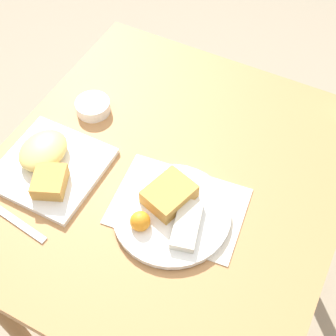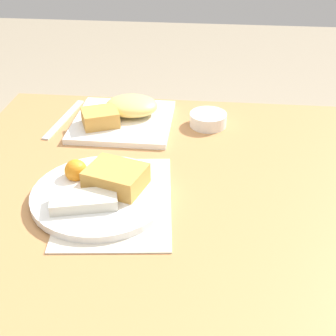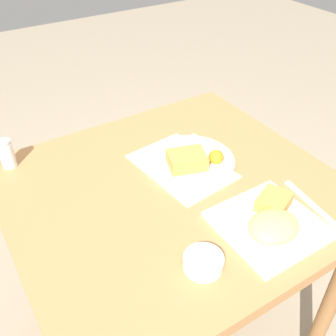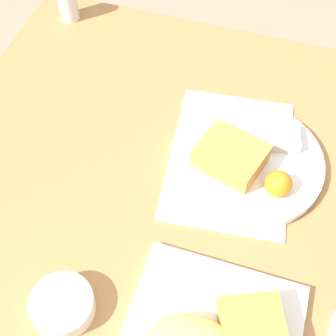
# 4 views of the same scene
# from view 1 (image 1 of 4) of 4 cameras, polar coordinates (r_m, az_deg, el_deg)

# --- Properties ---
(ground_plane) EXTENTS (8.00, 8.00, 0.00)m
(ground_plane) POSITION_cam_1_polar(r_m,az_deg,el_deg) (1.77, -0.04, -15.11)
(ground_plane) COLOR gray
(dining_table) EXTENTS (0.87, 0.81, 0.76)m
(dining_table) POSITION_cam_1_polar(r_m,az_deg,el_deg) (1.18, -0.06, -3.54)
(dining_table) COLOR #B27A47
(dining_table) RESTS_ON ground_plane
(menu_card) EXTENTS (0.23, 0.31, 0.00)m
(menu_card) POSITION_cam_1_polar(r_m,az_deg,el_deg) (1.04, 1.29, -4.66)
(menu_card) COLOR beige
(menu_card) RESTS_ON dining_table
(plate_square_near) EXTENTS (0.23, 0.23, 0.06)m
(plate_square_near) POSITION_cam_1_polar(r_m,az_deg,el_deg) (1.12, -14.41, 0.63)
(plate_square_near) COLOR white
(plate_square_near) RESTS_ON dining_table
(plate_oval_far) EXTENTS (0.26, 0.26, 0.05)m
(plate_oval_far) POSITION_cam_1_polar(r_m,az_deg,el_deg) (1.02, 0.32, -5.18)
(plate_oval_far) COLOR white
(plate_oval_far) RESTS_ON menu_card
(sauce_ramekin) EXTENTS (0.09, 0.09, 0.03)m
(sauce_ramekin) POSITION_cam_1_polar(r_m,az_deg,el_deg) (1.22, -9.14, 7.44)
(sauce_ramekin) COLOR white
(sauce_ramekin) RESTS_ON dining_table
(butter_knife) EXTENTS (0.04, 0.22, 0.00)m
(butter_knife) POSITION_cam_1_polar(r_m,az_deg,el_deg) (1.09, -18.88, -5.56)
(butter_knife) COLOR silver
(butter_knife) RESTS_ON dining_table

